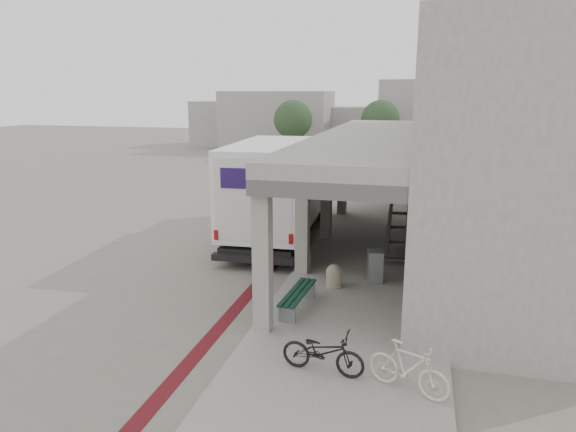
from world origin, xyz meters
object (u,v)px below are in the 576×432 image
(bench, at_px, (298,296))
(utility_cabinet, at_px, (375,266))
(bicycle_black, at_px, (323,352))
(bicycle_cream, at_px, (408,368))
(fedex_truck, at_px, (280,186))

(bench, height_order, utility_cabinet, utility_cabinet)
(bench, bearing_deg, bicycle_black, -63.27)
(bench, distance_m, bicycle_black, 3.05)
(bicycle_cream, bearing_deg, bicycle_black, 103.58)
(bicycle_black, bearing_deg, utility_cabinet, 1.45)
(fedex_truck, relative_size, bench, 4.40)
(bicycle_cream, bearing_deg, utility_cabinet, 34.63)
(bicycle_black, bearing_deg, fedex_truck, 27.07)
(fedex_truck, relative_size, bicycle_black, 5.31)
(utility_cabinet, relative_size, bicycle_black, 0.56)
(bench, bearing_deg, fedex_truck, 112.82)
(fedex_truck, height_order, bench, fedex_truck)
(bench, relative_size, utility_cabinet, 2.17)
(bicycle_cream, bearing_deg, fedex_truck, 50.71)
(bench, relative_size, bicycle_cream, 1.25)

